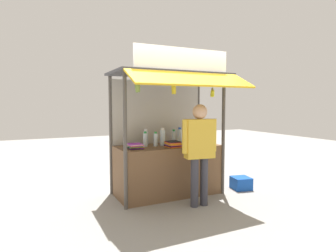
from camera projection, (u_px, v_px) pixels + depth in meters
ground_plane at (168, 194)px, 5.13m from camera, size 20.00×20.00×0.00m
stall_counter at (168, 170)px, 5.10m from camera, size 1.82×0.79×0.88m
stall_structure at (166, 110)px, 5.08m from camera, size 2.02×1.59×2.50m
water_bottle_back_left at (180, 136)px, 5.38m from camera, size 0.08×0.08×0.30m
water_bottle_far_left at (156, 139)px, 4.98m from camera, size 0.07×0.07×0.26m
water_bottle_front_right at (163, 137)px, 5.04m from camera, size 0.09×0.09×0.32m
water_bottle_far_right at (174, 137)px, 5.39m from camera, size 0.07×0.07×0.26m
water_bottle_left at (145, 140)px, 4.94m from camera, size 0.07×0.07×0.26m
water_bottle_center at (146, 137)px, 5.12m from camera, size 0.08×0.08×0.29m
magazine_stack_rear_center at (135, 146)px, 4.69m from camera, size 0.26×0.26×0.09m
magazine_stack_mid_right at (173, 144)px, 4.86m from camera, size 0.24×0.27×0.10m
banana_bunch_rightmost at (212, 93)px, 4.81m from camera, size 0.08×0.08×0.28m
banana_bunch_inner_left at (138, 88)px, 4.22m from camera, size 0.10×0.09×0.23m
banana_bunch_leftmost at (174, 90)px, 4.49m from camera, size 0.09×0.10×0.25m
vendor_person at (200, 145)px, 4.46m from camera, size 0.61×0.25×1.61m
plastic_crate at (241, 183)px, 5.42m from camera, size 0.38×0.38×0.23m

